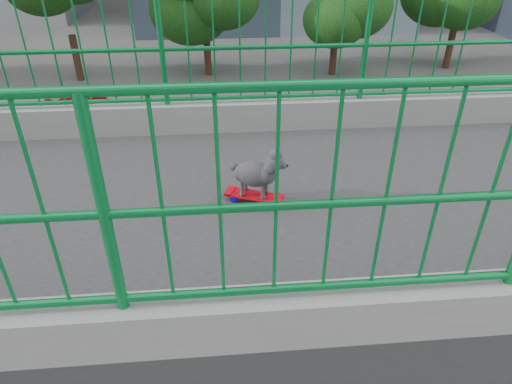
{
  "coord_description": "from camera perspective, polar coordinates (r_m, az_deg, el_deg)",
  "views": [
    {
      "loc": [
        3.07,
        4.51,
        8.96
      ],
      "look_at": [
        -0.36,
        4.81,
        6.84
      ],
      "focal_mm": 31.87,
      "sensor_mm": 36.0,
      "label": 1
    }
  ],
  "objects": [
    {
      "name": "car_1",
      "position": [
        15.13,
        -15.8,
        -3.05
      ],
      "size": [
        1.37,
        3.94,
        1.3
      ],
      "primitive_type": "imported",
      "color": "#B3070A",
      "rests_on": "ground"
    },
    {
      "name": "poodle",
      "position": [
        3.48,
        0.13,
        2.5
      ],
      "size": [
        0.29,
        0.43,
        0.38
      ],
      "rotation": [
        0.0,
        0.0,
        -0.38
      ],
      "color": "#2C2A2F",
      "rests_on": "skateboard"
    },
    {
      "name": "skateboard",
      "position": [
        3.6,
        -0.25,
        -0.52
      ],
      "size": [
        0.3,
        0.48,
        0.06
      ],
      "rotation": [
        0.0,
        0.0,
        -0.38
      ],
      "color": "red",
      "rests_on": "footbridge"
    },
    {
      "name": "car_2",
      "position": [
        17.6,
        -8.77,
        3.16
      ],
      "size": [
        2.25,
        4.89,
        1.36
      ],
      "primitive_type": "imported",
      "rotation": [
        0.0,
        0.0,
        3.14
      ],
      "color": "#98989D",
      "rests_on": "ground"
    },
    {
      "name": "road",
      "position": [
        18.94,
        -18.18,
        1.72
      ],
      "size": [
        18.0,
        90.0,
        0.02
      ],
      "primitive_type": "cube",
      "color": "black",
      "rests_on": "ground"
    },
    {
      "name": "car_4",
      "position": [
        24.2,
        -20.19,
        9.9
      ],
      "size": [
        1.82,
        4.52,
        1.54
      ],
      "primitive_type": "imported",
      "rotation": [
        0.0,
        0.0,
        3.14
      ],
      "color": "#B3070A",
      "rests_on": "ground"
    }
  ]
}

